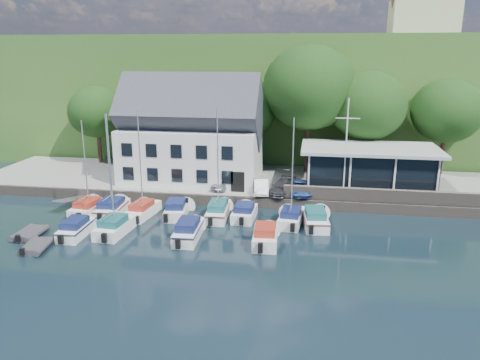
{
  "coord_description": "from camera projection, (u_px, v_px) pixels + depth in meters",
  "views": [
    {
      "loc": [
        5.46,
        -30.08,
        14.17
      ],
      "look_at": [
        -0.72,
        9.0,
        3.18
      ],
      "focal_mm": 35.0,
      "sensor_mm": 36.0,
      "label": 1
    }
  ],
  "objects": [
    {
      "name": "flagpole",
      "position": [
        346.0,
        148.0,
        42.81
      ],
      "size": [
        2.18,
        0.2,
        9.09
      ],
      "primitive_type": null,
      "color": "silver",
      "rests_on": "quay"
    },
    {
      "name": "harbor_building",
      "position": [
        192.0,
        138.0,
        48.57
      ],
      "size": [
        14.4,
        8.2,
        8.7
      ],
      "primitive_type": null,
      "color": "silver",
      "rests_on": "quay"
    },
    {
      "name": "gangway",
      "position": [
        76.0,
        205.0,
        44.3
      ],
      "size": [
        1.2,
        6.0,
        1.4
      ],
      "primitive_type": null,
      "color": "#B7B8BC",
      "rests_on": "ground"
    },
    {
      "name": "farmhouse",
      "position": [
        424.0,
        12.0,
        74.04
      ],
      "size": [
        10.4,
        7.0,
        8.2
      ],
      "primitive_type": null,
      "color": "beige",
      "rests_on": "hillside"
    },
    {
      "name": "tree_5",
      "position": [
        445.0,
        127.0,
        50.32
      ],
      "size": [
        7.58,
        7.58,
        10.35
      ],
      "primitive_type": null,
      "color": "black",
      "rests_on": "quay"
    },
    {
      "name": "boat_r1_1",
      "position": [
        109.0,
        166.0,
        40.67
      ],
      "size": [
        2.46,
        6.12,
        8.97
      ],
      "primitive_type": null,
      "rotation": [
        0.0,
        0.0,
        0.04
      ],
      "color": "white",
      "rests_on": "ground"
    },
    {
      "name": "field_patch",
      "position": [
        330.0,
        40.0,
        94.34
      ],
      "size": [
        50.0,
        30.0,
        0.3
      ],
      "primitive_type": "cube",
      "color": "olive",
      "rests_on": "hillside"
    },
    {
      "name": "boat_r2_2",
      "position": [
        189.0,
        229.0,
        36.36
      ],
      "size": [
        2.18,
        6.71,
        1.58
      ],
      "primitive_type": null,
      "rotation": [
        0.0,
        0.0,
        0.05
      ],
      "color": "white",
      "rests_on": "ground"
    },
    {
      "name": "seawall",
      "position": [
        384.0,
        196.0,
        41.86
      ],
      "size": [
        18.0,
        0.5,
        1.2
      ],
      "primitive_type": "cube",
      "color": "#5B5249",
      "rests_on": "quay"
    },
    {
      "name": "tree_1",
      "position": [
        153.0,
        124.0,
        54.42
      ],
      "size": [
        7.13,
        7.13,
        9.75
      ],
      "primitive_type": null,
      "color": "black",
      "rests_on": "quay"
    },
    {
      "name": "hillside",
      "position": [
        287.0,
        84.0,
        90.11
      ],
      "size": [
        160.0,
        75.0,
        16.0
      ],
      "primitive_type": "cube",
      "color": "#2B5620",
      "rests_on": "ground"
    },
    {
      "name": "boat_r1_4",
      "position": [
        218.0,
        167.0,
        39.93
      ],
      "size": [
        2.21,
        6.94,
        9.19
      ],
      "primitive_type": null,
      "rotation": [
        0.0,
        0.0,
        0.05
      ],
      "color": "white",
      "rests_on": "ground"
    },
    {
      "name": "boat_r2_1",
      "position": [
        111.0,
        179.0,
        36.23
      ],
      "size": [
        2.46,
        6.03,
        9.12
      ],
      "primitive_type": null,
      "rotation": [
        0.0,
        0.0,
        -0.07
      ],
      "color": "white",
      "rests_on": "ground"
    },
    {
      "name": "boat_r1_6",
      "position": [
        292.0,
        174.0,
        38.32
      ],
      "size": [
        2.52,
        5.88,
        8.86
      ],
      "primitive_type": null,
      "rotation": [
        0.0,
        0.0,
        -0.11
      ],
      "color": "white",
      "rests_on": "ground"
    },
    {
      "name": "car_dgrey",
      "position": [
        282.0,
        187.0,
        44.49
      ],
      "size": [
        2.79,
        4.56,
        1.24
      ],
      "primitive_type": "imported",
      "rotation": [
        0.0,
        0.0,
        -0.27
      ],
      "color": "#2D2D32",
      "rests_on": "quay"
    },
    {
      "name": "boat_r1_5",
      "position": [
        245.0,
        211.0,
        40.61
      ],
      "size": [
        2.14,
        5.45,
        1.41
      ],
      "primitive_type": null,
      "rotation": [
        0.0,
        0.0,
        -0.03
      ],
      "color": "white",
      "rests_on": "ground"
    },
    {
      "name": "quay_face",
      "position": [
        251.0,
        202.0,
        43.58
      ],
      "size": [
        60.0,
        0.3,
        1.0
      ],
      "primitive_type": "cube",
      "color": "#5B5249",
      "rests_on": "ground"
    },
    {
      "name": "boat_r1_7",
      "position": [
        315.0,
        217.0,
        39.04
      ],
      "size": [
        2.81,
        6.82,
        1.52
      ],
      "primitive_type": null,
      "rotation": [
        0.0,
        0.0,
        0.12
      ],
      "color": "white",
      "rests_on": "ground"
    },
    {
      "name": "ground",
      "position": [
        230.0,
        257.0,
        33.25
      ],
      "size": [
        180.0,
        180.0,
        0.0
      ],
      "primitive_type": "plane",
      "color": "black",
      "rests_on": "ground"
    },
    {
      "name": "boat_r1_2",
      "position": [
        141.0,
        169.0,
        40.34
      ],
      "size": [
        2.48,
        6.47,
        8.52
      ],
      "primitive_type": null,
      "rotation": [
        0.0,
        0.0,
        -0.12
      ],
      "color": "white",
      "rests_on": "ground"
    },
    {
      "name": "dinghy_1",
      "position": [
        36.0,
        245.0,
        34.35
      ],
      "size": [
        2.21,
        3.21,
        0.69
      ],
      "primitive_type": null,
      "rotation": [
        0.0,
        0.0,
        0.15
      ],
      "color": "#333338",
      "rests_on": "ground"
    },
    {
      "name": "boat_r1_3",
      "position": [
        177.0,
        208.0,
        41.25
      ],
      "size": [
        2.74,
        5.93,
        1.51
      ],
      "primitive_type": null,
      "rotation": [
        0.0,
        0.0,
        0.14
      ],
      "color": "white",
      "rests_on": "ground"
    },
    {
      "name": "club_pavilion",
      "position": [
        369.0,
        167.0,
        46.0
      ],
      "size": [
        13.2,
        7.2,
        4.1
      ],
      "primitive_type": null,
      "color": "black",
      "rests_on": "quay"
    },
    {
      "name": "boat_r2_3",
      "position": [
        265.0,
        234.0,
        35.31
      ],
      "size": [
        2.29,
        5.84,
        1.56
      ],
      "primitive_type": null,
      "rotation": [
        0.0,
        0.0,
        0.06
      ],
      "color": "white",
      "rests_on": "ground"
    },
    {
      "name": "tree_3",
      "position": [
        309.0,
        110.0,
        50.98
      ],
      "size": [
        10.14,
        10.14,
        13.86
      ],
      "primitive_type": null,
      "color": "black",
      "rests_on": "quay"
    },
    {
      "name": "boat_r1_0",
      "position": [
        85.0,
        168.0,
        40.96
      ],
      "size": [
        2.53,
        6.23,
        8.51
      ],
      "primitive_type": null,
      "rotation": [
        0.0,
        0.0,
        -0.08
      ],
      "color": "white",
      "rests_on": "ground"
    },
    {
      "name": "tree_4",
      "position": [
        366.0,
        124.0,
        50.07
      ],
      "size": [
        8.18,
        8.18,
        11.18
      ],
      "primitive_type": null,
      "color": "black",
      "rests_on": "quay"
    },
    {
      "name": "quay",
      "position": [
        259.0,
        183.0,
        49.77
      ],
      "size": [
        60.0,
        13.0,
        1.0
      ],
      "primitive_type": "cube",
      "color": "gray",
      "rests_on": "ground"
    },
    {
      "name": "boat_r2_0",
      "position": [
        76.0,
        227.0,
        36.94
      ],
      "size": [
        2.02,
        5.94,
        1.46
      ],
      "primitive_type": null,
      "rotation": [
        0.0,
        0.0,
        0.04
      ],
      "color": "white",
      "rests_on": "ground"
    },
    {
      "name": "dinghy_0",
      "position": [
        29.0,
        232.0,
        36.74
      ],
      "size": [
        1.89,
        3.12,
        0.72
      ],
      "primitive_type": null,
      "rotation": [
        0.0,
        0.0,
        0.01
      ],
      "color": "#333338",
      "rests_on": "ground"
    },
    {
      "name": "car_white",
      "position": [
        261.0,
        186.0,
        44.67
      ],
      "size": [
        1.84,
        4.0,
        1.27
      ],
      "primitive_type": "imported",
      "rotation": [
        0.0,
        0.0,
        0.13
      ],
      "color": "white",
      "rests_on": "quay"
    },
    {
      "name": "car_blue",
      "position": [
        299.0,
        187.0,
        44.25
      ],
      "size": [
        2.25,
        4.05,
        1.31
      ],
      "primitive_type": "imported",
      "rotation": [
        0.0,
        0.0,
        0.2
      ],
      "color": "navy",
      "rests_on": "quay"
    },
    {
      "name": "tree_2",
      "position": [
        241.0,
        125.0,
        52.35
      ],
      "size": [
        7.55,
        7.55,
        10.32
      ],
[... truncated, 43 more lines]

